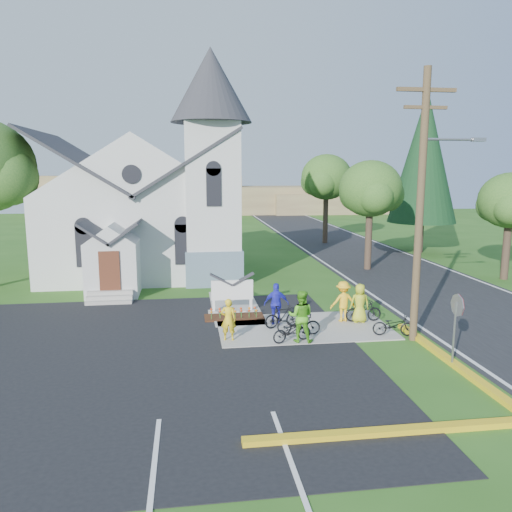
{
  "coord_description": "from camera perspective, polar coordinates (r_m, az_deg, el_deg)",
  "views": [
    {
      "loc": [
        -3.16,
        -18.76,
        6.4
      ],
      "look_at": [
        0.14,
        5.0,
        2.27
      ],
      "focal_mm": 35.0,
      "sensor_mm": 36.0,
      "label": 1
    }
  ],
  "objects": [
    {
      "name": "bike_0",
      "position": [
        18.92,
        4.13,
        -8.54
      ],
      "size": [
        1.68,
        0.99,
        0.83
      ],
      "primitive_type": "imported",
      "rotation": [
        0.0,
        0.0,
        1.86
      ],
      "color": "black",
      "rests_on": "sidewalk"
    },
    {
      "name": "tree_road_mid",
      "position": [
        44.46,
        8.05,
        8.87
      ],
      "size": [
        4.4,
        4.4,
        7.8
      ],
      "color": "#32261B",
      "rests_on": "ground"
    },
    {
      "name": "bike_3",
      "position": [
        21.76,
        12.18,
        -6.14
      ],
      "size": [
        1.56,
        0.45,
        0.94
      ],
      "primitive_type": "imported",
      "rotation": [
        0.0,
        0.0,
        1.57
      ],
      "color": "black",
      "rests_on": "sidewalk"
    },
    {
      "name": "distant_hills",
      "position": [
        75.49,
        -2.98,
        6.55
      ],
      "size": [
        61.0,
        10.0,
        5.6
      ],
      "color": "#7D6446",
      "rests_on": "ground"
    },
    {
      "name": "flower_bed",
      "position": [
        22.09,
        -2.51,
        -7.0
      ],
      "size": [
        2.6,
        1.1,
        0.07
      ],
      "primitive_type": "cube",
      "color": "#371D0F",
      "rests_on": "ground"
    },
    {
      "name": "cyclist_0",
      "position": [
        18.98,
        -3.18,
        -7.24
      ],
      "size": [
        0.63,
        0.46,
        1.61
      ],
      "primitive_type": "imported",
      "rotation": [
        0.0,
        0.0,
        3.0
      ],
      "color": "yellow",
      "rests_on": "sidewalk"
    },
    {
      "name": "bike_2",
      "position": [
        19.75,
        4.89,
        -7.68
      ],
      "size": [
        1.75,
        0.85,
        0.88
      ],
      "primitive_type": "imported",
      "rotation": [
        0.0,
        0.0,
        1.41
      ],
      "color": "black",
      "rests_on": "sidewalk"
    },
    {
      "name": "church",
      "position": [
        31.35,
        -12.25,
        7.44
      ],
      "size": [
        12.35,
        12.0,
        13.0
      ],
      "color": "silver",
      "rests_on": "ground"
    },
    {
      "name": "church_sign",
      "position": [
        22.69,
        -2.74,
        -3.95
      ],
      "size": [
        2.2,
        0.4,
        1.7
      ],
      "color": "gray",
      "rests_on": "ground"
    },
    {
      "name": "tree_road_far",
      "position": [
        32.67,
        27.07,
        5.6
      ],
      "size": [
        3.6,
        3.6,
        6.3
      ],
      "color": "#32261B",
      "rests_on": "ground"
    },
    {
      "name": "ground",
      "position": [
        20.07,
        1.58,
        -8.84
      ],
      "size": [
        120.0,
        120.0,
        0.0
      ],
      "primitive_type": "plane",
      "color": "#2B5819",
      "rests_on": "ground"
    },
    {
      "name": "bike_4",
      "position": [
        20.26,
        15.45,
        -7.62
      ],
      "size": [
        1.69,
        0.89,
        0.85
      ],
      "primitive_type": "imported",
      "rotation": [
        0.0,
        0.0,
        1.36
      ],
      "color": "black",
      "rests_on": "sidewalk"
    },
    {
      "name": "tree_road_near",
      "position": [
        32.92,
        12.94,
        7.44
      ],
      "size": [
        4.0,
        4.0,
        7.05
      ],
      "color": "#32261B",
      "rests_on": "ground"
    },
    {
      "name": "road",
      "position": [
        36.79,
        13.17,
        -0.49
      ],
      "size": [
        8.0,
        90.0,
        0.02
      ],
      "primitive_type": "cube",
      "color": "black",
      "rests_on": "ground"
    },
    {
      "name": "parking_lot",
      "position": [
        18.34,
        -19.85,
        -11.23
      ],
      "size": [
        20.0,
        16.0,
        0.02
      ],
      "primitive_type": "cube",
      "color": "black",
      "rests_on": "ground"
    },
    {
      "name": "conifer",
      "position": [
        41.01,
        18.7,
        10.64
      ],
      "size": [
        5.2,
        5.2,
        12.4
      ],
      "color": "#32261B",
      "rests_on": "ground"
    },
    {
      "name": "bike_1",
      "position": [
        20.53,
        3.02,
        -6.9
      ],
      "size": [
        1.62,
        0.81,
        0.93
      ],
      "primitive_type": "imported",
      "rotation": [
        0.0,
        0.0,
        1.82
      ],
      "color": "black",
      "rests_on": "sidewalk"
    },
    {
      "name": "cyclist_4",
      "position": [
        21.55,
        11.76,
        -5.29
      ],
      "size": [
        0.86,
        0.6,
        1.66
      ],
      "primitive_type": "imported",
      "rotation": [
        0.0,
        0.0,
        3.05
      ],
      "color": "gold",
      "rests_on": "sidewalk"
    },
    {
      "name": "cyclist_3",
      "position": [
        21.56,
        9.91,
        -5.12
      ],
      "size": [
        1.18,
        0.76,
        1.73
      ],
      "primitive_type": "imported",
      "rotation": [
        0.0,
        0.0,
        3.25
      ],
      "color": "yellow",
      "rests_on": "sidewalk"
    },
    {
      "name": "sidewalk",
      "position": [
        20.82,
        5.47,
        -8.12
      ],
      "size": [
        7.0,
        4.0,
        0.05
      ],
      "primitive_type": "cube",
      "color": "gray",
      "rests_on": "ground"
    },
    {
      "name": "cyclist_2",
      "position": [
        20.83,
        2.35,
        -5.48
      ],
      "size": [
        1.08,
        0.57,
        1.75
      ],
      "primitive_type": "imported",
      "rotation": [
        0.0,
        0.0,
        3.0
      ],
      "color": "#282ACB",
      "rests_on": "sidewalk"
    },
    {
      "name": "cyclist_1",
      "position": [
        18.82,
        5.14,
        -6.86
      ],
      "size": [
        1.13,
        0.99,
        1.96
      ],
      "primitive_type": "imported",
      "rotation": [
        0.0,
        0.0,
        2.84
      ],
      "color": "#50AD20",
      "rests_on": "sidewalk"
    },
    {
      "name": "stop_sign",
      "position": [
        17.53,
        21.93,
        -6.24
      ],
      "size": [
        0.11,
        0.76,
        2.48
      ],
      "color": "gray",
      "rests_on": "ground"
    },
    {
      "name": "utility_pole",
      "position": [
        19.28,
        18.46,
        6.3
      ],
      "size": [
        3.45,
        0.28,
        10.0
      ],
      "color": "#4D3726",
      "rests_on": "ground"
    }
  ]
}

